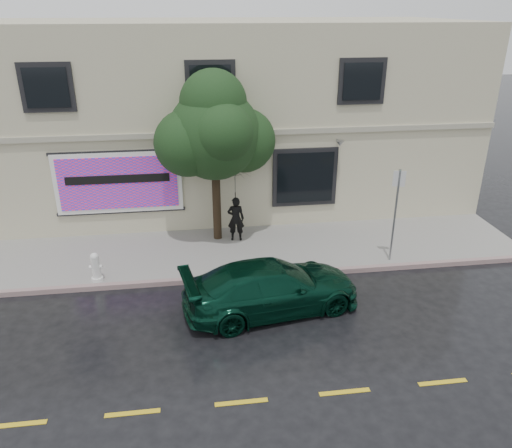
{
  "coord_description": "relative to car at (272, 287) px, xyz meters",
  "views": [
    {
      "loc": [
        -0.78,
        -11.39,
        7.51
      ],
      "look_at": [
        1.08,
        2.2,
        1.47
      ],
      "focal_mm": 35.0,
      "sensor_mm": 36.0,
      "label": 1
    }
  ],
  "objects": [
    {
      "name": "umbrella",
      "position": [
        -0.54,
        4.14,
        1.42
      ],
      "size": [
        1.13,
        1.13,
        0.81
      ],
      "primitive_type": "imported",
      "rotation": [
        0.0,
        0.0,
        -0.03
      ],
      "color": "black",
      "rests_on": "pedestrian"
    },
    {
      "name": "road_marking",
      "position": [
        -1.18,
        -3.32,
        -0.68
      ],
      "size": [
        19.0,
        0.12,
        0.01
      ],
      "primitive_type": "cube",
      "color": "gold",
      "rests_on": "ground"
    },
    {
      "name": "fire_hydrant",
      "position": [
        -4.83,
        1.98,
        -0.11
      ],
      "size": [
        0.36,
        0.34,
        0.87
      ],
      "rotation": [
        0.0,
        0.0,
        0.34
      ],
      "color": "silver",
      "rests_on": "sidewalk"
    },
    {
      "name": "ground",
      "position": [
        -1.18,
        0.18,
        -0.68
      ],
      "size": [
        90.0,
        90.0,
        0.0
      ],
      "primitive_type": "plane",
      "color": "black",
      "rests_on": "ground"
    },
    {
      "name": "car",
      "position": [
        0.0,
        0.0,
        0.0
      ],
      "size": [
        4.99,
        2.89,
        1.37
      ],
      "primitive_type": "imported",
      "rotation": [
        0.0,
        0.0,
        1.75
      ],
      "color": "black",
      "rests_on": "ground"
    },
    {
      "name": "pedestrian",
      "position": [
        -0.54,
        4.14,
        0.24
      ],
      "size": [
        0.61,
        0.44,
        1.55
      ],
      "primitive_type": "imported",
      "rotation": [
        0.0,
        0.0,
        3.01
      ],
      "color": "black",
      "rests_on": "sidewalk"
    },
    {
      "name": "curb",
      "position": [
        -1.18,
        1.68,
        -0.61
      ],
      "size": [
        20.0,
        0.18,
        0.16
      ],
      "primitive_type": "cube",
      "color": "gray",
      "rests_on": "ground"
    },
    {
      "name": "building",
      "position": [
        -1.18,
        9.18,
        2.82
      ],
      "size": [
        20.0,
        8.12,
        7.0
      ],
      "color": "#B7AD93",
      "rests_on": "ground"
    },
    {
      "name": "billboard",
      "position": [
        -4.38,
        5.1,
        1.37
      ],
      "size": [
        4.3,
        0.16,
        2.2
      ],
      "color": "white",
      "rests_on": "ground"
    },
    {
      "name": "street_tree",
      "position": [
        -1.16,
        4.38,
        3.07
      ],
      "size": [
        2.92,
        2.92,
        5.09
      ],
      "color": "#322516",
      "rests_on": "sidewalk"
    },
    {
      "name": "sign_pole",
      "position": [
        4.11,
        2.03,
        1.22
      ],
      "size": [
        0.36,
        0.12,
        2.97
      ],
      "rotation": [
        0.0,
        0.0,
        -0.27
      ],
      "color": "gray",
      "rests_on": "sidewalk"
    },
    {
      "name": "sidewalk",
      "position": [
        -1.18,
        3.43,
        -0.61
      ],
      "size": [
        20.0,
        3.5,
        0.15
      ],
      "primitive_type": "cube",
      "color": "gray",
      "rests_on": "ground"
    }
  ]
}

